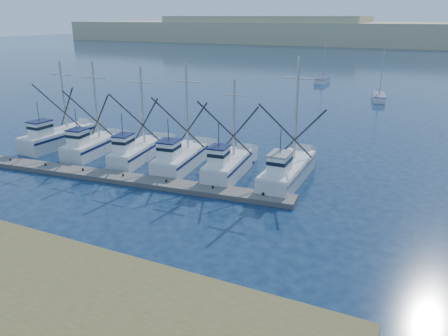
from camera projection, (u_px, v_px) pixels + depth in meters
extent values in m
plane|color=#0B1934|center=(181.00, 241.00, 26.57)|extent=(500.00, 500.00, 0.00)
cube|color=slate|center=(123.00, 178.00, 36.32)|extent=(29.01, 4.75, 0.39)
cube|color=tan|center=(412.00, 34.00, 203.89)|extent=(360.00, 60.00, 10.00)
cube|color=silver|center=(58.00, 139.00, 45.86)|extent=(2.86, 8.38, 1.54)
cube|color=white|center=(40.00, 129.00, 43.56)|extent=(1.54, 2.08, 1.50)
cylinder|color=#B7B2A8|center=(63.00, 95.00, 45.64)|extent=(0.22, 0.22, 7.13)
cube|color=silver|center=(92.00, 148.00, 43.11)|extent=(3.19, 6.96, 1.35)
cube|color=white|center=(78.00, 138.00, 41.17)|extent=(1.62, 1.79, 1.50)
cylinder|color=#B7B2A8|center=(96.00, 101.00, 42.63)|extent=(0.22, 0.22, 7.54)
cube|color=silver|center=(137.00, 153.00, 41.29)|extent=(3.31, 7.68, 1.36)
cube|color=white|center=(124.00, 144.00, 39.20)|extent=(1.56, 1.98, 1.50)
cylinder|color=#B7B2A8|center=(142.00, 106.00, 40.95)|extent=(0.22, 0.22, 7.28)
cube|color=silver|center=(181.00, 160.00, 39.36)|extent=(3.47, 7.74, 1.39)
cube|color=white|center=(169.00, 150.00, 37.25)|extent=(1.71, 1.99, 1.50)
cylinder|color=#B7B2A8|center=(187.00, 108.00, 38.95)|extent=(0.22, 0.22, 7.69)
cube|color=silver|center=(228.00, 168.00, 37.12)|extent=(3.03, 7.06, 1.52)
cube|color=white|center=(219.00, 157.00, 35.12)|extent=(1.53, 1.80, 1.50)
cylinder|color=#B7B2A8|center=(234.00, 118.00, 36.78)|extent=(0.22, 0.22, 6.59)
cube|color=silver|center=(288.00, 173.00, 35.97)|extent=(2.62, 8.93, 1.47)
cube|color=white|center=(280.00, 164.00, 33.54)|extent=(1.47, 2.19, 1.50)
cylinder|color=#B7B2A8|center=(296.00, 110.00, 35.62)|extent=(0.22, 0.22, 8.51)
cube|color=silver|center=(379.00, 97.00, 70.99)|extent=(2.80, 6.87, 0.90)
cylinder|color=#B7B2A8|center=(382.00, 72.00, 69.91)|extent=(0.12, 0.12, 7.20)
cube|color=silver|center=(322.00, 81.00, 89.40)|extent=(1.95, 5.68, 0.90)
cylinder|color=#B7B2A8|center=(324.00, 60.00, 88.33)|extent=(0.12, 0.12, 7.20)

